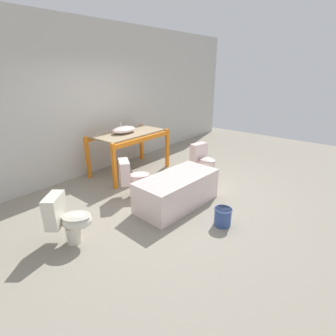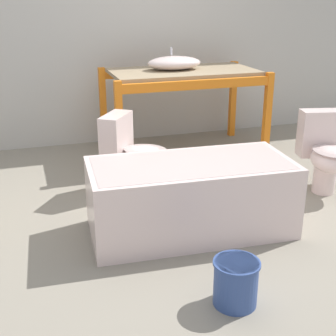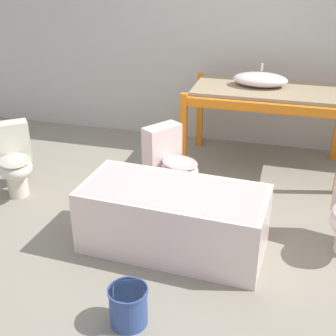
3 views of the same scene
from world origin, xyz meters
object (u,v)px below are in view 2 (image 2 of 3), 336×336
sink_basin (174,63)px  bathtub_main (191,192)px  toilet_near (325,151)px  toilet_extra (133,153)px  bucket_white (236,282)px

sink_basin → bathtub_main: bearing=-104.6°
toilet_near → toilet_extra: same height
bathtub_main → sink_basin: bearing=78.8°
toilet_extra → bucket_white: 1.79m
bathtub_main → bucket_white: bearing=-90.7°
toilet_extra → bathtub_main: bearing=-129.3°
toilet_near → bucket_white: (-1.48, -1.28, -0.23)m
sink_basin → toilet_extra: bearing=-125.8°
toilet_near → toilet_extra: bearing=176.5°
bathtub_main → toilet_near: toilet_near is taller
bathtub_main → toilet_extra: bearing=109.0°
bucket_white → toilet_extra: bearing=95.5°
toilet_extra → bucket_white: bearing=-139.4°
sink_basin → bathtub_main: (-0.48, -1.83, -0.68)m
bathtub_main → bucket_white: (-0.07, -0.92, -0.17)m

